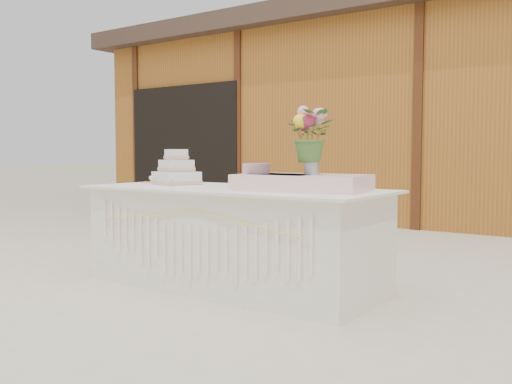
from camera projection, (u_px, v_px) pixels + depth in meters
ground at (233, 287)px, 4.41m from camera, size 80.00×80.00×0.00m
barn at (461, 113)px, 9.16m from camera, size 12.60×4.60×3.30m
cake_table at (233, 237)px, 4.38m from camera, size 2.40×1.00×0.77m
wedding_cake at (176, 173)px, 4.77m from camera, size 0.42×0.42×0.30m
pink_cake_stand at (256, 175)px, 4.23m from camera, size 0.26×0.26×0.19m
satin_runner at (302, 183)px, 4.02m from camera, size 0.97×0.65×0.11m
flower_vase at (312, 165)px, 3.95m from camera, size 0.10×0.10×0.14m
bouquet at (312, 129)px, 3.93m from camera, size 0.39×0.36×0.36m
loose_flowers at (141, 182)px, 4.97m from camera, size 0.23×0.37×0.02m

